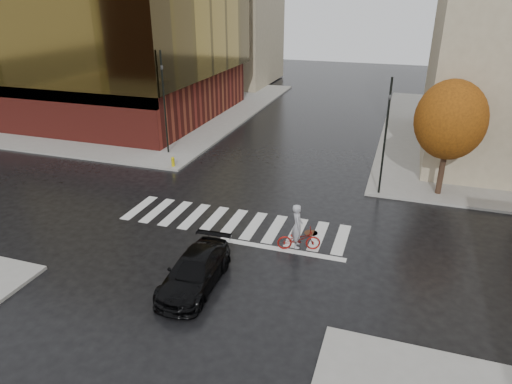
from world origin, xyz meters
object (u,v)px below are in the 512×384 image
Objects in this scene: fire_hydrant at (173,161)px; traffic_light_ne at (386,131)px; traffic_light_nw at (164,97)px; cyclist at (298,234)px; sedan at (195,271)px.

traffic_light_ne is at bearing -0.46° from fire_hydrant.
traffic_light_nw is 15.30m from traffic_light_ne.
cyclist reaches higher than fire_hydrant.
traffic_light_ne is (3.02, 7.39, 3.07)m from cyclist.
fire_hydrant is at bearing 23.64° from traffic_light_nw.
traffic_light_nw is at bearing 120.05° from sedan.
traffic_light_nw is (-12.05, 10.00, 3.42)m from cyclist.
fire_hydrant is (-10.33, 7.50, -0.25)m from cyclist.
fire_hydrant is (-7.10, 11.56, -0.15)m from sedan.
fire_hydrant is (1.72, -2.50, -3.67)m from traffic_light_nw.
sedan reaches higher than fire_hydrant.
cyclist is 16.03m from traffic_light_nw.
cyclist is at bearing -35.99° from fire_hydrant.
traffic_light_nw is at bearing -2.15° from traffic_light_ne.
fire_hydrant is at bearing 119.50° from sedan.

